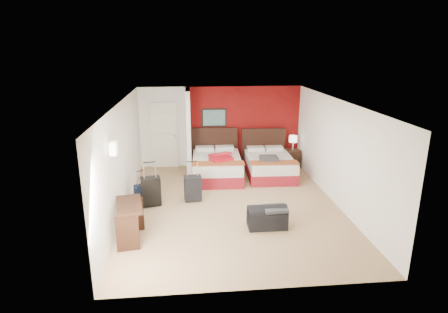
{
  "coord_description": "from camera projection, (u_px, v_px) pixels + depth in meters",
  "views": [
    {
      "loc": [
        -1.01,
        -8.25,
        3.7
      ],
      "look_at": [
        -0.13,
        0.8,
        1.0
      ],
      "focal_mm": 30.1,
      "sensor_mm": 36.0,
      "label": 1
    }
  ],
  "objects": [
    {
      "name": "table_lamp",
      "position": [
        293.0,
        143.0,
        11.64
      ],
      "size": [
        0.27,
        0.27,
        0.45
      ],
      "primitive_type": "cylinder",
      "rotation": [
        0.0,
        0.0,
        0.06
      ],
      "color": "white",
      "rests_on": "nightstand"
    },
    {
      "name": "red_accent_panel",
      "position": [
        244.0,
        126.0,
        11.82
      ],
      "size": [
        3.5,
        0.04,
        2.5
      ],
      "primitive_type": "cube",
      "color": "maroon",
      "rests_on": "ground"
    },
    {
      "name": "jacket_bundle",
      "position": [
        269.0,
        158.0,
        10.62
      ],
      "size": [
        0.52,
        0.43,
        0.12
      ],
      "primitive_type": "cube",
      "rotation": [
        0.0,
        0.0,
        -0.06
      ],
      "color": "#3B3A40",
      "rests_on": "bed_right"
    },
    {
      "name": "ground",
      "position": [
        232.0,
        206.0,
        9.02
      ],
      "size": [
        6.5,
        6.5,
        0.0
      ],
      "primitive_type": "plane",
      "color": "tan",
      "rests_on": "ground"
    },
    {
      "name": "jacket_draped",
      "position": [
        275.0,
        209.0,
        7.79
      ],
      "size": [
        0.51,
        0.44,
        0.06
      ],
      "primitive_type": "cube",
      "rotation": [
        0.0,
        0.0,
        0.07
      ],
      "color": "#37373C",
      "rests_on": "duffel_bag"
    },
    {
      "name": "entry_door",
      "position": [
        164.0,
        135.0,
        11.62
      ],
      "size": [
        0.82,
        0.06,
        2.05
      ],
      "primitive_type": "cube",
      "color": "silver",
      "rests_on": "ground"
    },
    {
      "name": "duffel_bag",
      "position": [
        267.0,
        218.0,
        7.89
      ],
      "size": [
        0.81,
        0.43,
        0.41
      ],
      "primitive_type": "cube",
      "rotation": [
        0.0,
        0.0,
        -0.0
      ],
      "color": "black",
      "rests_on": "ground"
    },
    {
      "name": "suitcase_navy",
      "position": [
        142.0,
        194.0,
        9.1
      ],
      "size": [
        0.38,
        0.34,
        0.45
      ],
      "primitive_type": "cube",
      "rotation": [
        0.0,
        0.0,
        0.55
      ],
      "color": "black",
      "rests_on": "ground"
    },
    {
      "name": "bed_right",
      "position": [
        270.0,
        166.0,
        11.02
      ],
      "size": [
        1.39,
        1.93,
        0.57
      ],
      "primitive_type": "cube",
      "rotation": [
        0.0,
        0.0,
        -0.04
      ],
      "color": "silver",
      "rests_on": "ground"
    },
    {
      "name": "partition_wall",
      "position": [
        189.0,
        132.0,
        11.06
      ],
      "size": [
        0.12,
        1.2,
        2.5
      ],
      "primitive_type": "cube",
      "color": "silver",
      "rests_on": "ground"
    },
    {
      "name": "nightstand",
      "position": [
        292.0,
        159.0,
        11.78
      ],
      "size": [
        0.46,
        0.46,
        0.57
      ],
      "primitive_type": "cube",
      "rotation": [
        0.0,
        0.0,
        0.14
      ],
      "color": "#311C10",
      "rests_on": "ground"
    },
    {
      "name": "suitcase_charcoal",
      "position": [
        193.0,
        189.0,
        9.22
      ],
      "size": [
        0.44,
        0.29,
        0.61
      ],
      "primitive_type": "cube",
      "rotation": [
        0.0,
        0.0,
        0.09
      ],
      "color": "black",
      "rests_on": "ground"
    },
    {
      "name": "red_suitcase_open",
      "position": [
        220.0,
        157.0,
        10.69
      ],
      "size": [
        0.88,
        0.99,
        0.1
      ],
      "primitive_type": "cube",
      "rotation": [
        0.0,
        0.0,
        0.43
      ],
      "color": "red",
      "rests_on": "bed_left"
    },
    {
      "name": "bed_left",
      "position": [
        217.0,
        167.0,
        10.88
      ],
      "size": [
        1.48,
        2.05,
        0.6
      ],
      "primitive_type": "cube",
      "rotation": [
        0.0,
        0.0,
        -0.04
      ],
      "color": "white",
      "rests_on": "ground"
    },
    {
      "name": "room_walls",
      "position": [
        174.0,
        142.0,
        9.88
      ],
      "size": [
        5.02,
        6.52,
        2.5
      ],
      "color": "white",
      "rests_on": "ground"
    },
    {
      "name": "suitcase_black",
      "position": [
        151.0,
        192.0,
        8.93
      ],
      "size": [
        0.5,
        0.37,
        0.68
      ],
      "primitive_type": "cube",
      "rotation": [
        0.0,
        0.0,
        0.19
      ],
      "color": "black",
      "rests_on": "ground"
    },
    {
      "name": "desk",
      "position": [
        130.0,
        222.0,
        7.32
      ],
      "size": [
        0.62,
        1.0,
        0.78
      ],
      "primitive_type": "cube",
      "rotation": [
        0.0,
        0.0,
        0.17
      ],
      "color": "black",
      "rests_on": "ground"
    }
  ]
}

